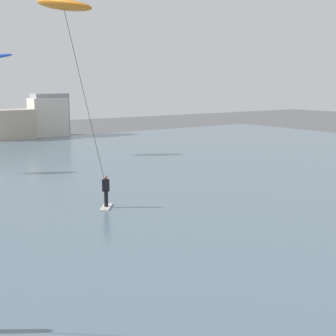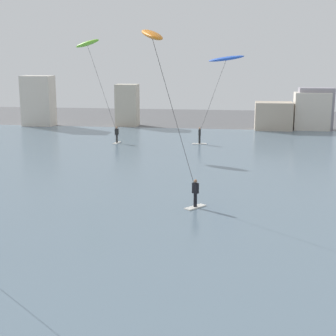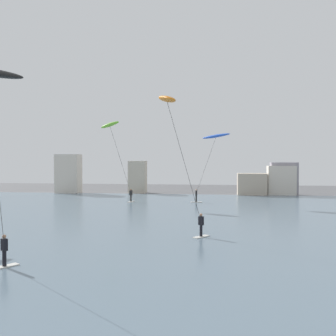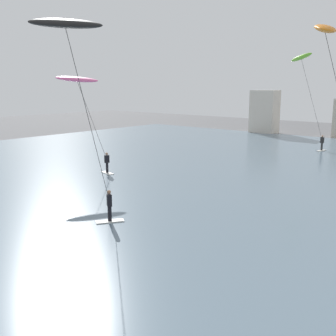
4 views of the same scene
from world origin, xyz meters
The scene contains 2 objects.
water_bay centered at (0.00, 30.87, 0.05)m, with size 84.00×52.00×0.10m, color slate.
kitesurfer_orange centered at (-0.71, 23.87, 8.77)m, with size 3.91×3.47×9.99m.
Camera 1 is at (-10.28, 2.97, 6.34)m, focal length 53.64 mm.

